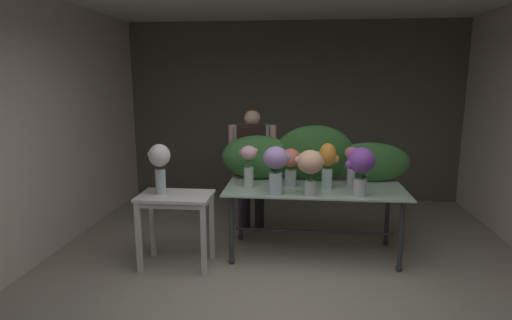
# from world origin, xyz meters

# --- Properties ---
(ground_plane) EXTENTS (8.43, 8.43, 0.00)m
(ground_plane) POSITION_xyz_m (0.00, 1.92, 0.00)
(ground_plane) COLOR #9E9384
(wall_back) EXTENTS (5.40, 0.12, 2.83)m
(wall_back) POSITION_xyz_m (0.00, 3.83, 1.42)
(wall_back) COLOR #5B564C
(wall_back) RESTS_ON ground
(wall_left) EXTENTS (0.12, 3.95, 2.83)m
(wall_left) POSITION_xyz_m (-2.70, 1.92, 1.42)
(wall_left) COLOR beige
(wall_left) RESTS_ON ground
(display_table_glass) EXTENTS (1.94, 0.89, 0.79)m
(display_table_glass) POSITION_xyz_m (0.29, 1.51, 0.67)
(display_table_glass) COLOR silver
(display_table_glass) RESTS_ON ground
(side_table_white) EXTENTS (0.75, 0.49, 0.78)m
(side_table_white) POSITION_xyz_m (-1.15, 1.08, 0.66)
(side_table_white) COLOR white
(side_table_white) RESTS_ON ground
(florist) EXTENTS (0.61, 0.24, 1.58)m
(florist) POSITION_xyz_m (-0.47, 2.20, 0.97)
(florist) COLOR #232328
(florist) RESTS_ON ground
(foliage_backdrop) EXTENTS (2.17, 0.30, 0.64)m
(foliage_backdrop) POSITION_xyz_m (0.22, 1.83, 1.06)
(foliage_backdrop) COLOR #387033
(foliage_backdrop) RESTS_ON display_table_glass
(vase_blush_dahlias) EXTENTS (0.21, 0.19, 0.46)m
(vase_blush_dahlias) POSITION_xyz_m (-0.43, 1.43, 1.06)
(vase_blush_dahlias) COLOR silver
(vase_blush_dahlias) RESTS_ON display_table_glass
(vase_violet_snapdragons) EXTENTS (0.30, 0.27, 0.50)m
(vase_violet_snapdragons) POSITION_xyz_m (0.74, 1.20, 1.10)
(vase_violet_snapdragons) COLOR silver
(vase_violet_snapdragons) RESTS_ON display_table_glass
(vase_rosy_lilies) EXTENTS (0.17, 0.16, 0.44)m
(vase_rosy_lilies) POSITION_xyz_m (0.69, 1.62, 1.04)
(vase_rosy_lilies) COLOR silver
(vase_rosy_lilies) RESTS_ON display_table_glass
(vase_peach_roses) EXTENTS (0.29, 0.27, 0.47)m
(vase_peach_roses) POSITION_xyz_m (0.23, 1.15, 1.09)
(vase_peach_roses) COLOR silver
(vase_peach_roses) RESTS_ON display_table_glass
(vase_coral_stock) EXTENTS (0.23, 0.20, 0.42)m
(vase_coral_stock) POSITION_xyz_m (0.03, 1.52, 1.03)
(vase_coral_stock) COLOR silver
(vase_coral_stock) RESTS_ON display_table_glass
(vase_lilac_hydrangea) EXTENTS (0.28, 0.25, 0.50)m
(vase_lilac_hydrangea) POSITION_xyz_m (-0.12, 1.16, 1.09)
(vase_lilac_hydrangea) COLOR silver
(vase_lilac_hydrangea) RESTS_ON display_table_glass
(vase_sunset_anemones) EXTENTS (0.25, 0.19, 0.50)m
(vase_sunset_anemones) POSITION_xyz_m (0.42, 1.45, 1.07)
(vase_sunset_anemones) COLOR silver
(vase_sunset_anemones) RESTS_ON display_table_glass
(vase_white_roses_tall) EXTENTS (0.23, 0.22, 0.52)m
(vase_white_roses_tall) POSITION_xyz_m (-1.30, 1.08, 1.11)
(vase_white_roses_tall) COLOR silver
(vase_white_roses_tall) RESTS_ON side_table_white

